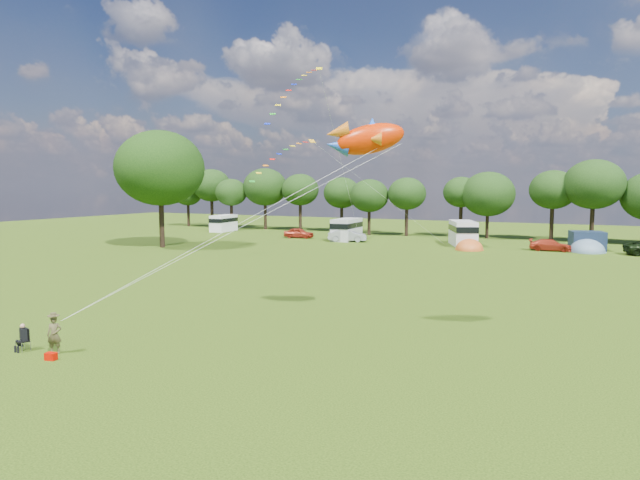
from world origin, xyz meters
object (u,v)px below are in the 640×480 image
at_px(campervan_a, 224,223).
at_px(tent_orange, 469,250).
at_px(car_b, 347,235).
at_px(kite_flyer, 54,335).
at_px(car_c, 551,245).
at_px(fish_kite, 364,139).
at_px(big_tree, 160,168).
at_px(campervan_b, 347,229).
at_px(camp_chair, 24,334).
at_px(tent_greyblue, 587,252).
at_px(car_a, 299,233).
at_px(campervan_c, 463,232).

xyz_separation_m(campervan_a, tent_orange, (38.98, -8.07, -1.34)).
xyz_separation_m(car_b, kite_flyer, (6.91, -47.17, 0.00)).
bearing_deg(car_c, kite_flyer, 159.92).
relative_size(car_c, tent_orange, 1.23).
bearing_deg(kite_flyer, campervan_a, 87.14).
height_order(car_b, fish_kite, fish_kite).
relative_size(car_b, fish_kite, 1.12).
xyz_separation_m(big_tree, car_c, (40.20, 16.02, -8.39)).
bearing_deg(car_b, fish_kite, -173.92).
distance_m(campervan_b, fish_kite, 44.23).
relative_size(campervan_b, camp_chair, 4.94).
distance_m(campervan_b, tent_greyblue, 28.09).
relative_size(campervan_b, tent_greyblue, 1.43).
height_order(big_tree, tent_orange, big_tree).
bearing_deg(fish_kite, camp_chair, -162.81).
bearing_deg(car_c, car_b, 91.13).
relative_size(car_a, campervan_a, 0.76).
distance_m(tent_orange, kite_flyer, 45.76).
distance_m(car_c, kite_flyer, 50.83).
bearing_deg(car_b, campervan_b, 7.43).
relative_size(car_b, campervan_c, 0.70).
xyz_separation_m(tent_greyblue, fish_kite, (-10.10, -39.28, 9.21)).
bearing_deg(car_c, campervan_b, 86.95).
xyz_separation_m(car_a, tent_greyblue, (35.02, -0.20, -0.67)).
height_order(campervan_b, kite_flyer, campervan_b).
relative_size(big_tree, car_a, 3.22).
bearing_deg(tent_greyblue, campervan_c, 176.23).
bearing_deg(car_a, tent_greyblue, -97.55).
distance_m(kite_flyer, camp_chair, 1.57).
bearing_deg(kite_flyer, car_b, 65.70).
height_order(car_a, camp_chair, car_a).
bearing_deg(car_c, car_a, 87.81).
height_order(car_c, campervan_b, campervan_b).
bearing_deg(big_tree, campervan_a, 108.04).
height_order(car_a, fish_kite, fish_kite).
relative_size(car_b, campervan_a, 0.83).
bearing_deg(car_b, camp_chair, 168.26).
height_order(car_b, car_c, car_b).
relative_size(campervan_c, tent_greyblue, 1.58).
bearing_deg(campervan_c, big_tree, 98.50).
bearing_deg(campervan_b, campervan_a, 77.56).
bearing_deg(big_tree, car_b, 42.57).
relative_size(kite_flyer, camp_chair, 1.36).
relative_size(car_c, campervan_a, 0.78).
xyz_separation_m(campervan_a, kite_flyer, (30.31, -52.99, -0.57)).
height_order(car_b, campervan_b, campervan_b).
bearing_deg(camp_chair, campervan_b, 115.93).
xyz_separation_m(campervan_b, tent_greyblue, (28.05, -0.40, -1.49)).
bearing_deg(car_a, kite_flyer, -170.41).
bearing_deg(kite_flyer, campervan_b, 66.37).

